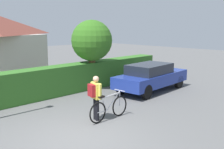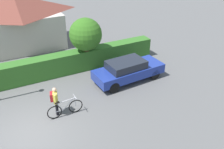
% 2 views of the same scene
% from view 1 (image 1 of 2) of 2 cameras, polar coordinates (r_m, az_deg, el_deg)
% --- Properties ---
extents(ground_plane, '(60.00, 60.00, 0.00)m').
position_cam_1_polar(ground_plane, '(8.66, -6.70, -12.42)').
color(ground_plane, '#595959').
extents(hedge_row, '(18.94, 0.90, 1.36)m').
position_cam_1_polar(hedge_row, '(12.33, -20.80, -2.85)').
color(hedge_row, '#326924').
rests_on(hedge_row, ground).
extents(parked_car_near, '(4.47, 1.89, 1.37)m').
position_cam_1_polar(parked_car_near, '(14.19, 7.82, -0.39)').
color(parked_car_near, navy).
rests_on(parked_car_near, ground).
extents(bicycle, '(1.83, 0.50, 0.97)m').
position_cam_1_polar(bicycle, '(9.98, -0.58, -6.79)').
color(bicycle, black).
rests_on(bicycle, ground).
extents(person_rider, '(0.44, 0.62, 1.56)m').
position_cam_1_polar(person_rider, '(9.79, -3.38, -3.90)').
color(person_rider, black).
rests_on(person_rider, ground).
extents(tree_kerbside, '(2.07, 2.07, 3.51)m').
position_cam_1_polar(tree_kerbside, '(14.42, -4.09, 6.67)').
color(tree_kerbside, brown).
rests_on(tree_kerbside, ground).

